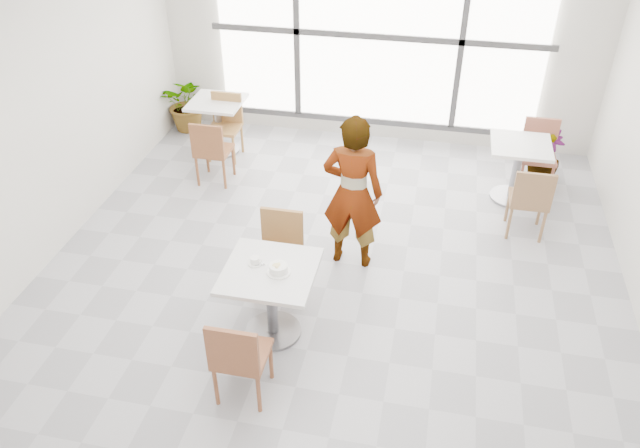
% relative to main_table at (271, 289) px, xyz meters
% --- Properties ---
extents(floor, '(7.00, 7.00, 0.00)m').
position_rel_main_table_xyz_m(floor, '(0.36, 0.72, -0.52)').
color(floor, '#9E9EA5').
rests_on(floor, ground).
extents(wall_back, '(6.00, 0.00, 6.00)m').
position_rel_main_table_xyz_m(wall_back, '(0.36, 4.22, 0.98)').
color(wall_back, silver).
rests_on(wall_back, ground).
extents(wall_left, '(0.00, 7.00, 7.00)m').
position_rel_main_table_xyz_m(wall_left, '(-2.64, 0.72, 0.98)').
color(wall_left, silver).
rests_on(wall_left, ground).
extents(window, '(4.60, 0.07, 2.52)m').
position_rel_main_table_xyz_m(window, '(0.36, 4.15, 0.98)').
color(window, white).
rests_on(window, ground).
extents(main_table, '(0.80, 0.80, 0.75)m').
position_rel_main_table_xyz_m(main_table, '(0.00, 0.00, 0.00)').
color(main_table, silver).
rests_on(main_table, ground).
extents(chair_near, '(0.42, 0.42, 0.87)m').
position_rel_main_table_xyz_m(chair_near, '(-0.05, -0.80, -0.02)').
color(chair_near, brown).
rests_on(chair_near, ground).
extents(chair_far, '(0.42, 0.42, 0.87)m').
position_rel_main_table_xyz_m(chair_far, '(-0.09, 0.65, -0.02)').
color(chair_far, olive).
rests_on(chair_far, ground).
extents(oatmeal_bowl, '(0.21, 0.21, 0.09)m').
position_rel_main_table_xyz_m(oatmeal_bowl, '(0.09, -0.02, 0.27)').
color(oatmeal_bowl, white).
rests_on(oatmeal_bowl, main_table).
extents(coffee_cup, '(0.16, 0.13, 0.07)m').
position_rel_main_table_xyz_m(coffee_cup, '(-0.15, 0.05, 0.26)').
color(coffee_cup, white).
rests_on(coffee_cup, main_table).
extents(person, '(0.63, 0.43, 1.69)m').
position_rel_main_table_xyz_m(person, '(0.52, 1.23, 0.32)').
color(person, black).
rests_on(person, ground).
extents(bg_table_left, '(0.70, 0.70, 0.75)m').
position_rel_main_table_xyz_m(bg_table_left, '(-1.68, 3.33, -0.04)').
color(bg_table_left, white).
rests_on(bg_table_left, ground).
extents(bg_table_right, '(0.70, 0.70, 0.75)m').
position_rel_main_table_xyz_m(bg_table_right, '(2.27, 2.88, -0.04)').
color(bg_table_right, white).
rests_on(bg_table_right, ground).
extents(bg_chair_left_near, '(0.42, 0.42, 0.87)m').
position_rel_main_table_xyz_m(bg_chair_left_near, '(-1.46, 2.46, -0.02)').
color(bg_chair_left_near, brown).
rests_on(bg_chair_left_near, ground).
extents(bg_chair_left_far, '(0.42, 0.42, 0.87)m').
position_rel_main_table_xyz_m(bg_chair_left_far, '(-1.54, 3.25, -0.02)').
color(bg_chair_left_far, '#A4753F').
rests_on(bg_chair_left_far, ground).
extents(bg_chair_right_near, '(0.42, 0.42, 0.87)m').
position_rel_main_table_xyz_m(bg_chair_right_near, '(2.36, 2.08, -0.02)').
color(bg_chair_right_near, olive).
rests_on(bg_chair_right_near, ground).
extents(bg_chair_right_far, '(0.42, 0.42, 0.87)m').
position_rel_main_table_xyz_m(bg_chair_right_far, '(2.54, 3.29, -0.02)').
color(bg_chair_right_far, '#A05B46').
rests_on(bg_chair_right_far, ground).
extents(plant_left, '(0.75, 0.65, 0.83)m').
position_rel_main_table_xyz_m(plant_left, '(-2.34, 3.89, -0.11)').
color(plant_left, '#4F7341').
rests_on(plant_left, ground).
extents(plant_right, '(0.53, 0.53, 0.73)m').
position_rel_main_table_xyz_m(plant_right, '(2.65, 3.37, -0.16)').
color(plant_right, '#4B813D').
rests_on(plant_right, ground).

